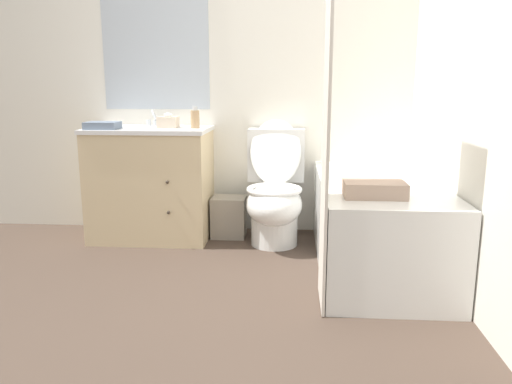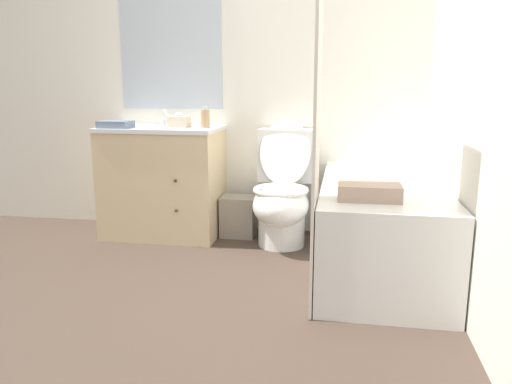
{
  "view_description": "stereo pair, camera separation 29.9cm",
  "coord_description": "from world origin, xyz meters",
  "px_view_note": "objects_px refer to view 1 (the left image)",
  "views": [
    {
      "loc": [
        0.29,
        -2.18,
        1.12
      ],
      "look_at": [
        0.08,
        0.74,
        0.49
      ],
      "focal_mm": 35.0,
      "sensor_mm": 36.0,
      "label": 1
    },
    {
      "loc": [
        0.59,
        -2.14,
        1.12
      ],
      "look_at": [
        0.08,
        0.74,
        0.49
      ],
      "focal_mm": 35.0,
      "sensor_mm": 36.0,
      "label": 2
    }
  ],
  "objects_px": {
    "vanity_cabinet": "(152,182)",
    "toilet": "(275,194)",
    "bathtub": "(376,223)",
    "wastebasket": "(229,217)",
    "tissue_box": "(168,122)",
    "sink_faucet": "(155,121)",
    "soap_dispenser": "(195,119)",
    "bath_towel_folded": "(374,189)",
    "hand_towel_folded": "(103,125)"
  },
  "relations": [
    {
      "from": "vanity_cabinet",
      "to": "tissue_box",
      "type": "distance_m",
      "value": 0.47
    },
    {
      "from": "tissue_box",
      "to": "bathtub",
      "type": "bearing_deg",
      "value": -18.82
    },
    {
      "from": "vanity_cabinet",
      "to": "bath_towel_folded",
      "type": "relative_size",
      "value": 2.73
    },
    {
      "from": "vanity_cabinet",
      "to": "bath_towel_folded",
      "type": "height_order",
      "value": "vanity_cabinet"
    },
    {
      "from": "sink_faucet",
      "to": "bathtub",
      "type": "distance_m",
      "value": 1.8
    },
    {
      "from": "vanity_cabinet",
      "to": "toilet",
      "type": "bearing_deg",
      "value": -4.94
    },
    {
      "from": "vanity_cabinet",
      "to": "bath_towel_folded",
      "type": "bearing_deg",
      "value": -32.87
    },
    {
      "from": "hand_towel_folded",
      "to": "bath_towel_folded",
      "type": "relative_size",
      "value": 0.7
    },
    {
      "from": "bathtub",
      "to": "soap_dispenser",
      "type": "xyz_separation_m",
      "value": [
        -1.22,
        0.47,
        0.61
      ]
    },
    {
      "from": "sink_faucet",
      "to": "vanity_cabinet",
      "type": "bearing_deg",
      "value": -90.0
    },
    {
      "from": "toilet",
      "to": "soap_dispenser",
      "type": "xyz_separation_m",
      "value": [
        -0.57,
        0.05,
        0.53
      ]
    },
    {
      "from": "bathtub",
      "to": "tissue_box",
      "type": "bearing_deg",
      "value": 161.18
    },
    {
      "from": "wastebasket",
      "to": "tissue_box",
      "type": "bearing_deg",
      "value": -171.95
    },
    {
      "from": "bath_towel_folded",
      "to": "hand_towel_folded",
      "type": "bearing_deg",
      "value": 155.69
    },
    {
      "from": "wastebasket",
      "to": "soap_dispenser",
      "type": "relative_size",
      "value": 1.96
    },
    {
      "from": "sink_faucet",
      "to": "hand_towel_folded",
      "type": "relative_size",
      "value": 0.64
    },
    {
      "from": "wastebasket",
      "to": "bath_towel_folded",
      "type": "xyz_separation_m",
      "value": [
        0.9,
        -1.0,
        0.44
      ]
    },
    {
      "from": "wastebasket",
      "to": "hand_towel_folded",
      "type": "relative_size",
      "value": 1.36
    },
    {
      "from": "bathtub",
      "to": "bath_towel_folded",
      "type": "xyz_separation_m",
      "value": [
        -0.09,
        -0.46,
        0.31
      ]
    },
    {
      "from": "sink_faucet",
      "to": "toilet",
      "type": "bearing_deg",
      "value": -15.58
    },
    {
      "from": "bathtub",
      "to": "soap_dispenser",
      "type": "height_order",
      "value": "soap_dispenser"
    },
    {
      "from": "bathtub",
      "to": "tissue_box",
      "type": "relative_size",
      "value": 11.18
    },
    {
      "from": "hand_towel_folded",
      "to": "soap_dispenser",
      "type": "bearing_deg",
      "value": 11.79
    },
    {
      "from": "vanity_cabinet",
      "to": "sink_faucet",
      "type": "xyz_separation_m",
      "value": [
        -0.0,
        0.18,
        0.44
      ]
    },
    {
      "from": "soap_dispenser",
      "to": "toilet",
      "type": "bearing_deg",
      "value": -5.24
    },
    {
      "from": "bathtub",
      "to": "vanity_cabinet",
      "type": "bearing_deg",
      "value": 162.51
    },
    {
      "from": "sink_faucet",
      "to": "hand_towel_folded",
      "type": "xyz_separation_m",
      "value": [
        -0.28,
        -0.33,
        -0.01
      ]
    },
    {
      "from": "bathtub",
      "to": "wastebasket",
      "type": "bearing_deg",
      "value": 151.4
    },
    {
      "from": "vanity_cabinet",
      "to": "toilet",
      "type": "height_order",
      "value": "toilet"
    },
    {
      "from": "bathtub",
      "to": "wastebasket",
      "type": "xyz_separation_m",
      "value": [
        -1.0,
        0.54,
        -0.12
      ]
    },
    {
      "from": "sink_faucet",
      "to": "soap_dispenser",
      "type": "height_order",
      "value": "soap_dispenser"
    },
    {
      "from": "sink_faucet",
      "to": "tissue_box",
      "type": "distance_m",
      "value": 0.23
    },
    {
      "from": "tissue_box",
      "to": "soap_dispenser",
      "type": "height_order",
      "value": "soap_dispenser"
    },
    {
      "from": "tissue_box",
      "to": "hand_towel_folded",
      "type": "xyz_separation_m",
      "value": [
        -0.43,
        -0.15,
        -0.02
      ]
    },
    {
      "from": "soap_dispenser",
      "to": "wastebasket",
      "type": "bearing_deg",
      "value": 19.28
    },
    {
      "from": "toilet",
      "to": "bath_towel_folded",
      "type": "xyz_separation_m",
      "value": [
        0.55,
        -0.87,
        0.23
      ]
    },
    {
      "from": "vanity_cabinet",
      "to": "tissue_box",
      "type": "bearing_deg",
      "value": -3.44
    },
    {
      "from": "bathtub",
      "to": "hand_towel_folded",
      "type": "height_order",
      "value": "hand_towel_folded"
    },
    {
      "from": "toilet",
      "to": "tissue_box",
      "type": "relative_size",
      "value": 6.48
    },
    {
      "from": "soap_dispenser",
      "to": "hand_towel_folded",
      "type": "xyz_separation_m",
      "value": [
        -0.63,
        -0.13,
        -0.04
      ]
    },
    {
      "from": "sink_faucet",
      "to": "wastebasket",
      "type": "bearing_deg",
      "value": -12.46
    },
    {
      "from": "toilet",
      "to": "wastebasket",
      "type": "bearing_deg",
      "value": 159.58
    },
    {
      "from": "sink_faucet",
      "to": "tissue_box",
      "type": "relative_size",
      "value": 1.04
    },
    {
      "from": "bathtub",
      "to": "bath_towel_folded",
      "type": "bearing_deg",
      "value": -101.74
    },
    {
      "from": "vanity_cabinet",
      "to": "toilet",
      "type": "xyz_separation_m",
      "value": [
        0.92,
        -0.08,
        -0.06
      ]
    },
    {
      "from": "vanity_cabinet",
      "to": "bathtub",
      "type": "relative_size",
      "value": 0.57
    },
    {
      "from": "toilet",
      "to": "soap_dispenser",
      "type": "bearing_deg",
      "value": 174.76
    },
    {
      "from": "vanity_cabinet",
      "to": "bathtub",
      "type": "xyz_separation_m",
      "value": [
        1.56,
        -0.49,
        -0.14
      ]
    },
    {
      "from": "wastebasket",
      "to": "vanity_cabinet",
      "type": "bearing_deg",
      "value": -174.83
    },
    {
      "from": "tissue_box",
      "to": "vanity_cabinet",
      "type": "bearing_deg",
      "value": 176.56
    }
  ]
}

